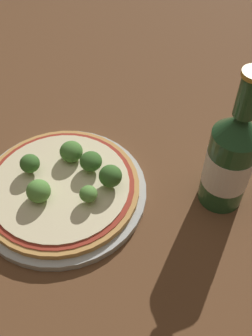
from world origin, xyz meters
name	(u,v)px	position (x,y,z in m)	size (l,w,h in m)	color
ground_plane	(58,191)	(0.00, 0.00, 0.00)	(3.00, 3.00, 0.00)	brown
plate	(63,191)	(0.01, 0.00, 0.01)	(0.26, 0.26, 0.01)	#B2B7B2
pizza	(63,185)	(0.01, 0.00, 0.02)	(0.24, 0.24, 0.01)	tan
broccoli_floret_0	(39,191)	(0.01, -0.04, 0.04)	(0.03, 0.03, 0.03)	#89A866
broccoli_floret_1	(71,152)	(-0.01, 0.05, 0.04)	(0.04, 0.04, 0.03)	#89A866
broccoli_floret_2	(110,176)	(0.07, 0.05, 0.05)	(0.03, 0.03, 0.04)	#89A866
broccoli_floret_3	(30,164)	(-0.04, -0.01, 0.04)	(0.03, 0.03, 0.03)	#89A866
broccoli_floret_4	(88,194)	(0.06, 0.01, 0.04)	(0.03, 0.03, 0.03)	#89A866
broccoli_floret_5	(91,161)	(0.03, 0.05, 0.04)	(0.03, 0.03, 0.03)	#89A866
beer_bottle	(230,159)	(0.19, 0.15, 0.08)	(0.07, 0.07, 0.23)	#234C28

